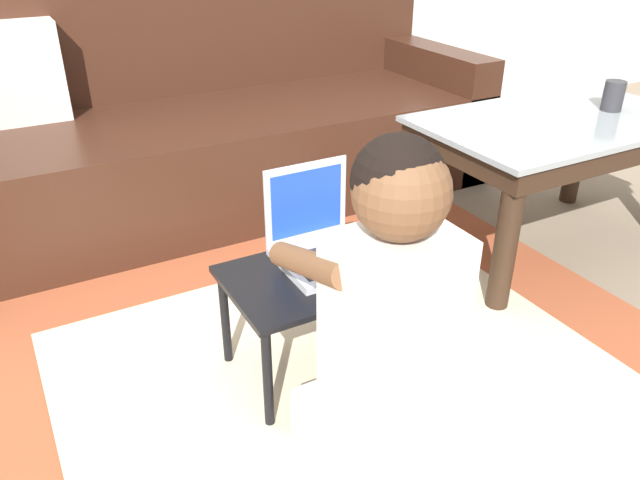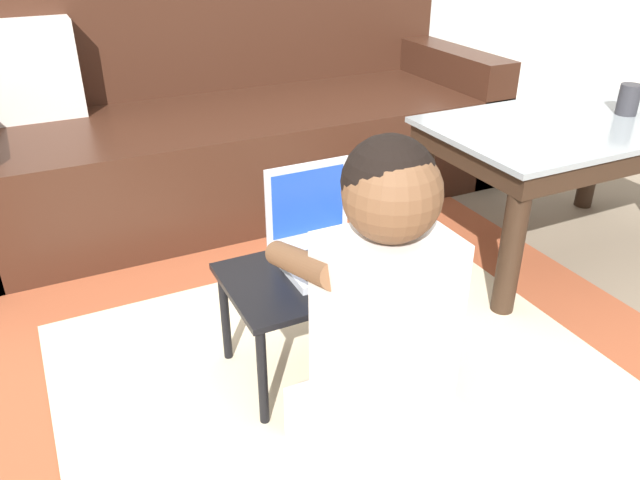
# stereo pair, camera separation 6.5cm
# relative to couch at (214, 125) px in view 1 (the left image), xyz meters

# --- Properties ---
(ground_plane) EXTENTS (16.00, 16.00, 0.00)m
(ground_plane) POSITION_rel_couch_xyz_m (-0.15, -1.27, -0.31)
(ground_plane) COLOR #7F705B
(area_rug) EXTENTS (1.97, 1.95, 0.01)m
(area_rug) POSITION_rel_couch_xyz_m (-0.15, -1.43, -0.31)
(area_rug) COLOR #9E4C2D
(area_rug) RESTS_ON ground_plane
(couch) EXTENTS (2.23, 0.85, 0.95)m
(couch) POSITION_rel_couch_xyz_m (0.00, 0.00, 0.00)
(couch) COLOR #381E14
(couch) RESTS_ON ground_plane
(coffee_table) EXTENTS (0.95, 0.58, 0.49)m
(coffee_table) POSITION_rel_couch_xyz_m (0.87, -1.04, 0.10)
(coffee_table) COLOR gray
(coffee_table) RESTS_ON ground_plane
(laptop_desk) EXTENTS (0.53, 0.32, 0.31)m
(laptop_desk) POSITION_rel_couch_xyz_m (-0.15, -1.26, -0.04)
(laptop_desk) COLOR black
(laptop_desk) RESTS_ON ground_plane
(laptop) EXTENTS (0.24, 0.23, 0.24)m
(laptop) POSITION_rel_couch_xyz_m (-0.14, -1.20, 0.03)
(laptop) COLOR #B7BCC6
(laptop) RESTS_ON laptop_desk
(computer_mouse) EXTENTS (0.07, 0.10, 0.04)m
(computer_mouse) POSITION_rel_couch_xyz_m (0.05, -1.27, 0.01)
(computer_mouse) COLOR #B2B7C1
(computer_mouse) RESTS_ON laptop_desk
(person_seated) EXTENTS (0.33, 0.43, 0.77)m
(person_seated) POSITION_rel_couch_xyz_m (-0.20, -1.60, 0.05)
(person_seated) COLOR silver
(person_seated) RESTS_ON ground_plane
(cup_on_table) EXTENTS (0.07, 0.07, 0.10)m
(cup_on_table) POSITION_rel_couch_xyz_m (1.09, -1.06, 0.23)
(cup_on_table) COLOR #2D2D33
(cup_on_table) RESTS_ON coffee_table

